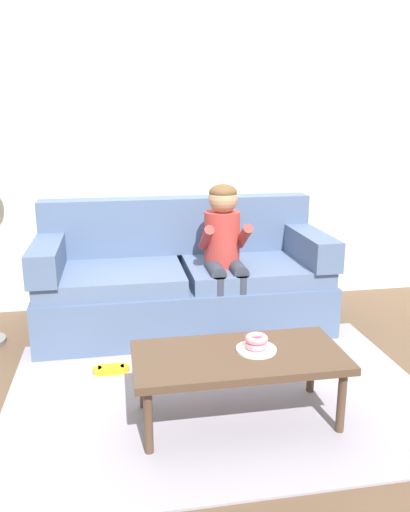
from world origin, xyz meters
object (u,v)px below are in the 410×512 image
Objects in this scene: coffee_table at (239,361)px; toy_controller at (111,370)px; donut at (256,345)px; person_child at (224,245)px; couch at (183,282)px.

coffee_table is 0.97m from toy_controller.
toy_controller is (-0.76, 0.61, -0.39)m from donut.
toy_controller is (-0.83, -0.52, -0.65)m from person_child.
couch reaches higher than toy_controller.
couch is 1.36m from donut.
donut is at bearing -93.63° from person_child.
donut is at bearing -47.63° from toy_controller.
coffee_table is at bearing -85.47° from couch.
toy_controller is at bearing -148.14° from person_child.
couch is 9.45× the size of toy_controller.
coffee_table is 9.05× the size of donut.
couch is 0.97m from toy_controller.
person_child is 1.16m from donut.
couch is at bearing 43.86° from toy_controller.
couch is 0.48m from person_child.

